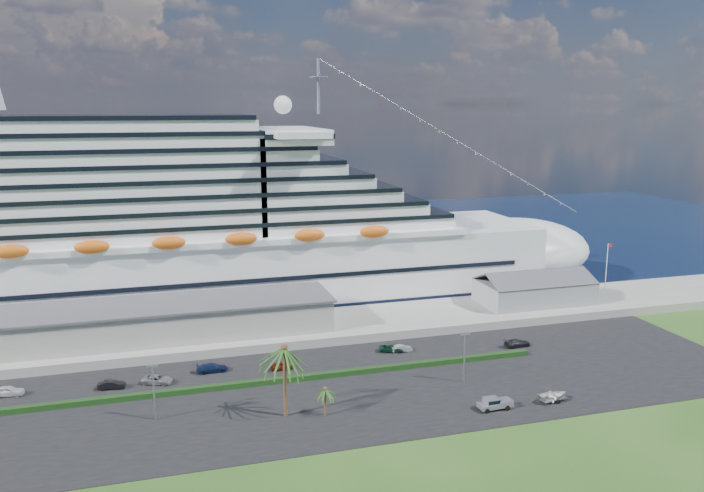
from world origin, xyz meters
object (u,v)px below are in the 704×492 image
object	(u,v)px
cruise_ship	(178,233)
parked_car_3	(212,368)
boat_trailer	(554,395)
pickup_truck	(495,403)

from	to	relation	value
cruise_ship	parked_car_3	distance (m)	43.28
cruise_ship	boat_trailer	xyz separation A→B (m)	(51.17, -66.79, -15.55)
cruise_ship	boat_trailer	size ratio (longest dim) A/B	34.41
parked_car_3	pickup_truck	size ratio (longest dim) A/B	0.98
cruise_ship	parked_car_3	world-z (taller)	cruise_ship
cruise_ship	pickup_truck	bearing A→B (deg)	-58.15
cruise_ship	pickup_truck	xyz separation A→B (m)	(41.40, -66.64, -15.57)
parked_car_3	boat_trailer	world-z (taller)	boat_trailer
parked_car_3	pickup_truck	xyz separation A→B (m)	(38.52, -26.45, 0.26)
parked_car_3	pickup_truck	bearing A→B (deg)	-126.83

